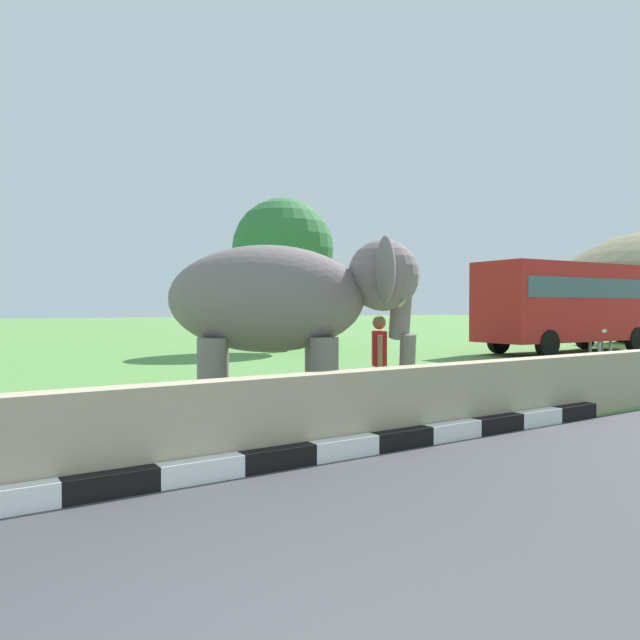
{
  "coord_description": "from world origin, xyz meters",
  "views": [
    {
      "loc": [
        -1.33,
        -2.2,
        1.79
      ],
      "look_at": [
        3.79,
        5.65,
        1.6
      ],
      "focal_mm": 33.81,
      "sensor_mm": 36.0,
      "label": 1
    }
  ],
  "objects_px": {
    "person_handler": "(379,359)",
    "bus_red": "(568,300)",
    "cow_near": "(600,331)",
    "elephant": "(291,302)"
  },
  "relations": [
    {
      "from": "elephant",
      "to": "bus_red",
      "type": "distance_m",
      "value": 17.65
    },
    {
      "from": "person_handler",
      "to": "bus_red",
      "type": "height_order",
      "value": "bus_red"
    },
    {
      "from": "bus_red",
      "to": "cow_near",
      "type": "height_order",
      "value": "bus_red"
    },
    {
      "from": "person_handler",
      "to": "bus_red",
      "type": "relative_size",
      "value": 0.2
    },
    {
      "from": "person_handler",
      "to": "cow_near",
      "type": "height_order",
      "value": "person_handler"
    },
    {
      "from": "bus_red",
      "to": "person_handler",
      "type": "bearing_deg",
      "value": -155.91
    },
    {
      "from": "elephant",
      "to": "bus_red",
      "type": "bearing_deg",
      "value": 21.05
    },
    {
      "from": "cow_near",
      "to": "person_handler",
      "type": "bearing_deg",
      "value": -159.86
    },
    {
      "from": "person_handler",
      "to": "elephant",
      "type": "bearing_deg",
      "value": 167.42
    },
    {
      "from": "bus_red",
      "to": "cow_near",
      "type": "distance_m",
      "value": 1.67
    }
  ]
}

